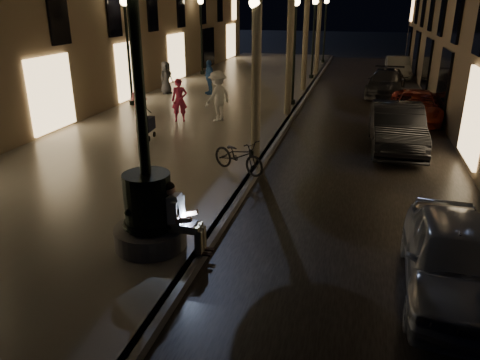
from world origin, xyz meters
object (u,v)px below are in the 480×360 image
(pedestrian_white, at_px, (218,96))
(bicycle, at_px, (239,156))
(lamp_left_c, at_px, (201,25))
(pedestrian_pink, at_px, (139,101))
(lamp_curb_a, at_px, (255,55))
(car_rear, at_px, (386,83))
(fountain_lamppost, at_px, (148,198))
(car_third, at_px, (415,106))
(lamp_curb_b, at_px, (295,36))
(pedestrian_dark, at_px, (166,77))
(lamp_curb_c, at_px, (314,27))
(seated_man_laptop, at_px, (179,215))
(pedestrian_red, at_px, (179,100))
(lamp_left_b, at_px, (127,36))
(stroller, at_px, (146,124))
(car_front, at_px, (453,258))
(car_second, at_px, (397,127))
(car_fifth, at_px, (397,67))
(pedestrian_blue, at_px, (209,77))
(lamp_curb_d, at_px, (325,21))

(pedestrian_white, height_order, bicycle, pedestrian_white)
(lamp_left_c, xyz_separation_m, pedestrian_pink, (1.66, -12.65, -2.25))
(lamp_curb_a, xyz_separation_m, car_rear, (4.30, 12.36, -2.57))
(fountain_lamppost, distance_m, car_third, 14.24)
(lamp_curb_b, xyz_separation_m, pedestrian_dark, (-6.68, 1.05, -2.22))
(fountain_lamppost, relative_size, pedestrian_white, 2.65)
(lamp_curb_c, bearing_deg, car_third, -59.84)
(seated_man_laptop, bearing_deg, pedestrian_pink, 119.79)
(lamp_curb_c, relative_size, pedestrian_white, 2.45)
(fountain_lamppost, bearing_deg, pedestrian_red, 108.02)
(pedestrian_red, bearing_deg, lamp_left_b, 122.63)
(stroller, distance_m, bicycle, 4.60)
(car_front, bearing_deg, lamp_curb_b, 111.63)
(car_rear, bearing_deg, lamp_curb_b, -129.25)
(lamp_curb_c, relative_size, lamp_left_b, 1.00)
(fountain_lamppost, relative_size, lamp_left_c, 1.08)
(seated_man_laptop, bearing_deg, stroller, 119.61)
(stroller, distance_m, car_second, 8.47)
(car_fifth, height_order, pedestrian_white, pedestrian_white)
(lamp_curb_a, bearing_deg, pedestrian_dark, 126.45)
(lamp_left_c, height_order, car_third, lamp_left_c)
(lamp_curb_c, xyz_separation_m, stroller, (-4.02, -15.08, -2.51))
(car_front, bearing_deg, pedestrian_blue, 123.80)
(car_third, relative_size, car_rear, 0.96)
(lamp_left_c, relative_size, stroller, 4.61)
(lamp_curb_a, height_order, bicycle, lamp_curb_a)
(seated_man_laptop, relative_size, car_third, 0.32)
(pedestrian_pink, distance_m, pedestrian_white, 3.13)
(lamp_curb_b, xyz_separation_m, car_third, (5.28, -1.09, -2.63))
(car_second, distance_m, car_rear, 9.86)
(car_fifth, distance_m, pedestrian_white, 16.70)
(seated_man_laptop, bearing_deg, pedestrian_red, 111.25)
(stroller, xyz_separation_m, pedestrian_pink, (-1.42, 2.42, 0.26))
(car_fifth, xyz_separation_m, pedestrian_blue, (-9.69, -9.55, 0.40))
(stroller, height_order, pedestrian_white, pedestrian_white)
(pedestrian_pink, bearing_deg, seated_man_laptop, 120.47)
(car_fifth, bearing_deg, lamp_curb_a, -106.77)
(lamp_curb_b, bearing_deg, car_fifth, 64.62)
(lamp_curb_b, height_order, car_rear, lamp_curb_b)
(car_rear, bearing_deg, car_third, -74.47)
(car_front, distance_m, car_third, 12.84)
(car_second, relative_size, car_fifth, 1.15)
(pedestrian_dark, bearing_deg, seated_man_laptop, -132.67)
(lamp_curb_a, height_order, car_third, lamp_curb_a)
(lamp_left_c, distance_m, car_front, 25.07)
(car_rear, height_order, pedestrian_blue, pedestrian_blue)
(lamp_curb_a, height_order, lamp_curb_c, same)
(lamp_curb_d, xyz_separation_m, pedestrian_white, (-2.41, -19.89, -2.05))
(lamp_left_b, xyz_separation_m, car_second, (11.40, -3.50, -2.48))
(lamp_curb_a, relative_size, pedestrian_pink, 3.07)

